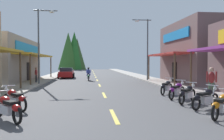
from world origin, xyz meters
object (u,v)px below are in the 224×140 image
(streetlamp_left, at_px, (42,37))
(rider_cruising_lead, at_px, (88,75))
(motorcycle_parked_right_4, at_px, (187,93))
(motorcycle_parked_right_6, at_px, (167,87))
(parked_car_curbside, at_px, (66,73))
(motorcycle_parked_right_5, at_px, (177,90))
(streetlamp_right, at_px, (145,41))
(pedestrian_by_shop, at_px, (212,80))
(pedestrian_browsing, at_px, (36,74))
(motorcycle_parked_left_1, at_px, (8,107))
(motorcycle_parked_right_2, at_px, (222,105))
(motorcycle_parked_left_2, at_px, (14,99))
(motorcycle_parked_right_3, at_px, (205,98))

(streetlamp_left, xyz_separation_m, rider_cruising_lead, (4.29, 4.36, -3.83))
(motorcycle_parked_right_4, bearing_deg, motorcycle_parked_right_6, 44.27)
(motorcycle_parked_right_6, distance_m, parked_car_curbside, 18.49)
(motorcycle_parked_right_5, bearing_deg, streetlamp_right, 39.73)
(pedestrian_by_shop, distance_m, pedestrian_browsing, 16.24)
(motorcycle_parked_left_1, bearing_deg, streetlamp_left, -35.73)
(streetlamp_right, relative_size, motorcycle_parked_right_4, 4.33)
(streetlamp_right, distance_m, motorcycle_parked_left_1, 19.19)
(streetlamp_right, distance_m, motorcycle_parked_right_4, 14.30)
(motorcycle_parked_right_2, xyz_separation_m, rider_cruising_lead, (-5.02, 17.89, 0.17))
(motorcycle_parked_right_5, xyz_separation_m, rider_cruising_lead, (-5.11, 13.34, 0.17))
(motorcycle_parked_right_4, height_order, motorcycle_parked_right_6, same)
(motorcycle_parked_left_2, distance_m, pedestrian_browsing, 12.80)
(pedestrian_browsing, bearing_deg, parked_car_curbside, -120.98)
(streetlamp_right, bearing_deg, motorcycle_parked_left_1, -119.07)
(motorcycle_parked_left_2, relative_size, rider_cruising_lead, 0.76)
(streetlamp_right, bearing_deg, motorcycle_parked_right_6, -96.48)
(parked_car_curbside, bearing_deg, motorcycle_parked_right_4, -159.57)
(motorcycle_parked_left_1, xyz_separation_m, parked_car_curbside, (-0.19, 22.61, 0.20))
(parked_car_curbside, bearing_deg, pedestrian_by_shop, -153.77)
(streetlamp_left, relative_size, motorcycle_parked_right_3, 3.70)
(rider_cruising_lead, relative_size, pedestrian_by_shop, 1.18)
(motorcycle_parked_right_4, bearing_deg, streetlamp_right, 40.40)
(rider_cruising_lead, bearing_deg, motorcycle_parked_right_4, -161.06)
(motorcycle_parked_right_2, xyz_separation_m, motorcycle_parked_left_1, (-7.82, 0.32, 0.00))
(motorcycle_parked_right_4, bearing_deg, pedestrian_by_shop, -15.52)
(motorcycle_parked_left_1, bearing_deg, motorcycle_parked_left_2, -30.88)
(motorcycle_parked_right_6, bearing_deg, motorcycle_parked_right_5, -141.87)
(motorcycle_parked_left_1, relative_size, pedestrian_by_shop, 0.92)
(motorcycle_parked_left_1, height_order, pedestrian_by_shop, pedestrian_by_shop)
(motorcycle_parked_right_5, bearing_deg, motorcycle_parked_right_4, -136.54)
(motorcycle_parked_right_4, height_order, motorcycle_parked_left_2, same)
(rider_cruising_lead, height_order, pedestrian_by_shop, pedestrian_by_shop)
(motorcycle_parked_left_2, relative_size, parked_car_curbside, 0.37)
(motorcycle_parked_right_2, bearing_deg, rider_cruising_lead, 65.31)
(motorcycle_parked_right_3, relative_size, motorcycle_parked_left_2, 1.16)
(motorcycle_parked_right_2, relative_size, motorcycle_parked_right_3, 0.90)
(motorcycle_parked_right_2, bearing_deg, pedestrian_by_shop, 24.30)
(motorcycle_parked_right_4, relative_size, pedestrian_by_shop, 0.89)
(streetlamp_right, xyz_separation_m, motorcycle_parked_right_4, (-1.26, -13.68, -3.96))
(motorcycle_parked_left_2, distance_m, rider_cruising_lead, 15.94)
(motorcycle_parked_left_1, height_order, parked_car_curbside, parked_car_curbside)
(pedestrian_by_shop, relative_size, pedestrian_browsing, 1.11)
(parked_car_curbside, bearing_deg, motorcycle_parked_left_1, 178.85)
(motorcycle_parked_left_2, bearing_deg, motorcycle_parked_left_1, 147.91)
(motorcycle_parked_left_2, relative_size, pedestrian_by_shop, 0.90)
(motorcycle_parked_left_1, relative_size, motorcycle_parked_left_2, 1.02)
(pedestrian_by_shop, bearing_deg, parked_car_curbside, -129.10)
(motorcycle_parked_right_4, xyz_separation_m, parked_car_curbside, (-8.06, 19.88, 0.20))
(pedestrian_by_shop, bearing_deg, motorcycle_parked_right_2, -2.31)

